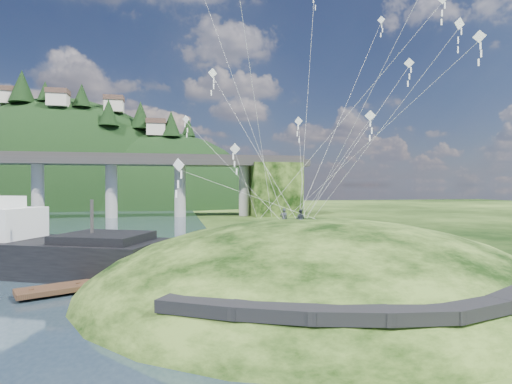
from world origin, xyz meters
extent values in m
plane|color=black|center=(0.00, 0.00, 0.00)|extent=(320.00, 320.00, 0.00)
ellipsoid|color=black|center=(8.00, 2.00, -1.50)|extent=(36.00, 32.00, 13.00)
cube|color=black|center=(-1.50, -8.00, 2.03)|extent=(4.32, 3.62, 0.71)
cube|color=black|center=(1.50, -9.65, 2.09)|extent=(4.10, 2.97, 0.61)
cube|color=black|center=(4.50, -10.65, 2.08)|extent=(3.85, 2.37, 0.62)
cube|color=black|center=(7.50, -11.10, 2.04)|extent=(3.62, 1.83, 0.66)
cube|color=black|center=(10.50, -10.90, 2.05)|extent=(3.82, 2.27, 0.68)
cube|color=black|center=(13.50, -9.95, 2.14)|extent=(4.11, 2.97, 0.71)
cylinder|color=#989590|center=(-32.00, 70.00, 6.50)|extent=(2.60, 2.60, 13.00)
cylinder|color=#989590|center=(-16.50, 70.00, 6.50)|extent=(2.60, 2.60, 13.00)
cylinder|color=#989590|center=(-1.00, 70.00, 6.50)|extent=(2.60, 2.60, 13.00)
cylinder|color=#989590|center=(14.50, 70.00, 6.50)|extent=(2.60, 2.60, 13.00)
cube|color=black|center=(22.00, 70.00, 6.50)|extent=(12.00, 11.00, 13.00)
ellipsoid|color=black|center=(-40.00, 126.00, -6.00)|extent=(96.00, 68.00, 88.00)
ellipsoid|color=black|center=(-5.00, 118.00, -10.00)|extent=(76.00, 56.00, 72.00)
cone|color=black|center=(-49.87, 114.63, 39.23)|extent=(8.01, 8.01, 10.54)
cone|color=black|center=(-42.87, 114.06, 37.88)|extent=(4.97, 4.97, 6.54)
cone|color=black|center=(-31.40, 112.04, 36.68)|extent=(5.83, 5.83, 7.67)
cone|color=black|center=(-22.45, 107.08, 30.58)|extent=(6.47, 6.47, 8.51)
cone|color=black|center=(-13.22, 113.99, 31.23)|extent=(7.13, 7.13, 9.38)
cone|color=black|center=(-3.12, 109.03, 27.87)|extent=(6.56, 6.56, 8.63)
cone|color=black|center=(2.77, 114.63, 27.68)|extent=(4.88, 4.88, 6.42)
cube|color=beige|center=(-55.00, 118.00, 35.99)|extent=(6.00, 5.00, 4.00)
cube|color=brown|center=(-55.00, 118.00, 38.69)|extent=(6.40, 5.40, 1.60)
cube|color=beige|center=(-38.00, 110.00, 34.28)|extent=(6.00, 5.00, 4.00)
cube|color=brown|center=(-38.00, 110.00, 36.98)|extent=(6.40, 5.40, 1.60)
cube|color=beige|center=(-22.00, 116.00, 34.18)|extent=(6.00, 5.00, 4.00)
cube|color=brown|center=(-22.00, 116.00, 36.88)|extent=(6.40, 5.40, 1.60)
cube|color=beige|center=(-8.00, 110.00, 25.88)|extent=(6.00, 5.00, 4.00)
cube|color=brown|center=(-8.00, 110.00, 28.58)|extent=(6.40, 5.40, 1.60)
cube|color=black|center=(-15.50, 11.55, 1.45)|extent=(25.19, 16.10, 2.91)
cube|color=black|center=(-8.35, 8.38, 3.24)|extent=(8.39, 7.83, 0.67)
cylinder|color=#2D2B2B|center=(-9.37, 8.83, 4.69)|extent=(0.27, 0.27, 3.35)
cube|color=#332015|center=(-6.72, 4.94, 0.44)|extent=(13.27, 7.68, 0.34)
cylinder|color=#332015|center=(-12.02, 2.48, 0.19)|extent=(0.29, 0.29, 0.97)
cylinder|color=#332015|center=(-9.37, 3.71, 0.19)|extent=(0.29, 0.29, 0.97)
cylinder|color=#332015|center=(-6.72, 4.94, 0.19)|extent=(0.29, 0.29, 0.97)
cylinder|color=#332015|center=(-4.07, 6.17, 0.19)|extent=(0.29, 0.29, 0.97)
cylinder|color=#332015|center=(-1.42, 7.40, 0.19)|extent=(0.29, 0.29, 0.97)
imported|color=#292C36|center=(5.81, 3.92, 5.74)|extent=(0.64, 0.45, 1.67)
imported|color=#292C36|center=(6.76, 2.67, 5.73)|extent=(0.92, 0.89, 1.50)
cube|color=white|center=(2.14, 5.39, 10.50)|extent=(0.81, 0.38, 0.84)
cube|color=white|center=(2.14, 5.39, 9.89)|extent=(0.11, 0.04, 0.50)
cube|color=white|center=(2.14, 5.39, 9.28)|extent=(0.11, 0.04, 0.50)
cube|color=white|center=(2.14, 5.39, 8.67)|extent=(0.11, 0.04, 0.50)
cube|color=white|center=(16.70, -0.34, 20.74)|extent=(0.10, 0.06, 0.46)
cube|color=white|center=(16.70, -0.34, 20.17)|extent=(0.10, 0.06, 0.46)
cube|color=white|center=(16.70, -0.34, 19.60)|extent=(0.10, 0.06, 0.46)
cube|color=white|center=(17.19, 4.63, 18.09)|extent=(0.68, 0.57, 0.83)
cube|color=white|center=(17.19, 4.63, 17.49)|extent=(0.11, 0.06, 0.49)
cube|color=white|center=(17.19, 4.63, 16.89)|extent=(0.11, 0.06, 0.49)
cube|color=white|center=(17.19, 4.63, 16.29)|extent=(0.11, 0.06, 0.49)
cube|color=white|center=(16.80, -3.84, 17.25)|extent=(0.57, 0.63, 0.78)
cube|color=white|center=(16.80, -3.84, 16.68)|extent=(0.10, 0.07, 0.47)
cube|color=white|center=(16.80, -3.84, 16.11)|extent=(0.10, 0.07, 0.47)
cube|color=white|center=(16.80, -3.84, 15.53)|extent=(0.10, 0.07, 0.47)
cube|color=white|center=(9.41, 11.33, 13.89)|extent=(0.63, 0.67, 0.86)
cube|color=white|center=(9.41, 11.33, 13.27)|extent=(0.11, 0.08, 0.51)
cube|color=white|center=(9.41, 11.33, 12.65)|extent=(0.11, 0.08, 0.51)
cube|color=white|center=(9.41, 11.33, 12.03)|extent=(0.11, 0.08, 0.51)
cube|color=white|center=(-1.61, 9.22, 13.36)|extent=(0.59, 0.35, 0.65)
cube|color=white|center=(-1.61, 9.22, 12.90)|extent=(0.09, 0.04, 0.38)
cube|color=white|center=(-1.61, 9.22, 12.43)|extent=(0.09, 0.04, 0.38)
cube|color=white|center=(-1.61, 9.22, 11.96)|extent=(0.09, 0.04, 0.38)
cube|color=white|center=(16.94, 8.92, 23.49)|extent=(0.57, 0.49, 0.71)
cube|color=white|center=(16.94, 8.92, 22.98)|extent=(0.09, 0.06, 0.41)
cube|color=white|center=(16.94, 8.92, 22.48)|extent=(0.09, 0.06, 0.41)
cube|color=white|center=(16.94, 8.92, 21.97)|extent=(0.09, 0.06, 0.41)
cube|color=white|center=(9.76, 7.83, 24.20)|extent=(0.10, 0.08, 0.49)
cube|color=white|center=(9.76, 7.83, 23.60)|extent=(0.10, 0.08, 0.49)
cube|color=white|center=(-2.45, -3.08, 8.73)|extent=(0.65, 0.50, 0.77)
cube|color=white|center=(-2.45, -3.08, 8.18)|extent=(0.10, 0.06, 0.45)
cube|color=white|center=(-2.45, -3.08, 7.63)|extent=(0.10, 0.06, 0.45)
cube|color=white|center=(-2.45, -3.08, 7.08)|extent=(0.10, 0.06, 0.45)
cube|color=white|center=(0.73, 9.20, 17.54)|extent=(0.82, 0.29, 0.84)
cube|color=white|center=(0.73, 9.20, 16.94)|extent=(0.11, 0.07, 0.49)
cube|color=white|center=(0.73, 9.20, 16.34)|extent=(0.11, 0.07, 0.49)
cube|color=white|center=(0.73, 9.20, 15.74)|extent=(0.11, 0.07, 0.49)
cube|color=white|center=(12.60, 2.79, 13.09)|extent=(0.76, 0.45, 0.84)
cube|color=white|center=(12.60, 2.79, 12.49)|extent=(0.11, 0.06, 0.49)
cube|color=white|center=(12.60, 2.79, 11.89)|extent=(0.11, 0.06, 0.49)
cube|color=white|center=(12.60, 2.79, 11.29)|extent=(0.11, 0.06, 0.49)
cube|color=white|center=(15.98, -3.00, 18.35)|extent=(0.80, 0.19, 0.79)
cube|color=white|center=(15.98, -3.00, 17.78)|extent=(0.10, 0.05, 0.46)
cube|color=white|center=(15.98, -3.00, 17.22)|extent=(0.10, 0.05, 0.46)
cube|color=white|center=(15.98, -3.00, 16.65)|extent=(0.10, 0.05, 0.46)
camera|label=1|loc=(-2.81, -26.40, 7.58)|focal=28.00mm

